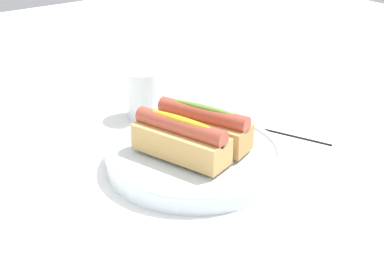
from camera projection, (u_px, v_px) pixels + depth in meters
ground_plane at (202, 172)px, 0.81m from camera, size 2.40×2.40×0.00m
serving_bowl at (192, 157)px, 0.82m from camera, size 0.27×0.27×0.03m
hotdog_front at (203, 126)px, 0.82m from camera, size 0.16×0.10×0.06m
hotdog_back at (181, 139)px, 0.78m from camera, size 0.16×0.09×0.06m
water_glass at (145, 97)px, 0.98m from camera, size 0.07×0.07×0.09m
chopstick_near at (271, 130)px, 0.94m from camera, size 0.20×0.09×0.01m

